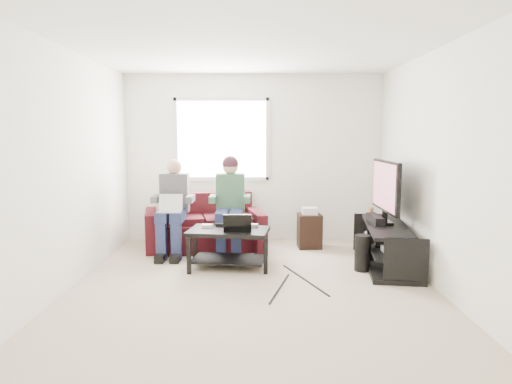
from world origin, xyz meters
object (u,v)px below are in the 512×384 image
(subwoofer, at_px, (363,253))
(tv_stand, at_px, (386,247))
(sofa, at_px, (204,228))
(end_table, at_px, (309,230))
(coffee_table, at_px, (229,239))
(tv, at_px, (386,188))

(subwoofer, bearing_deg, tv_stand, 31.60)
(sofa, distance_m, end_table, 1.56)
(sofa, xyz_separation_m, coffee_table, (0.42, -1.00, 0.06))
(tv_stand, bearing_deg, tv, 91.47)
(tv_stand, relative_size, end_table, 2.79)
(coffee_table, distance_m, end_table, 1.54)
(sofa, height_order, end_table, sofa)
(coffee_table, bearing_deg, end_table, 42.30)
(tv_stand, xyz_separation_m, subwoofer, (-0.35, -0.21, -0.02))
(coffee_table, height_order, subwoofer, coffee_table)
(sofa, relative_size, end_table, 3.11)
(coffee_table, distance_m, tv_stand, 2.01)
(tv, relative_size, end_table, 1.83)
(end_table, bearing_deg, tv_stand, -47.72)
(tv, height_order, subwoofer, tv)
(sofa, bearing_deg, subwoofer, -28.40)
(subwoofer, bearing_deg, end_table, 114.05)
(subwoofer, distance_m, end_table, 1.28)
(tv, bearing_deg, end_table, 135.36)
(tv_stand, height_order, tv, tv)
(tv, distance_m, end_table, 1.42)
(tv, bearing_deg, sofa, 161.48)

